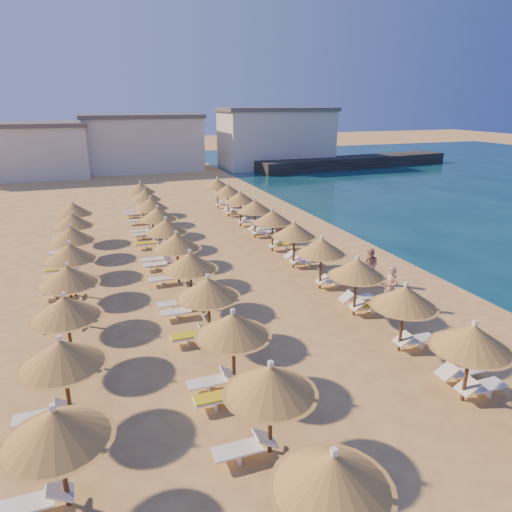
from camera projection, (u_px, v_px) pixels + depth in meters
name	position (u px, v px, depth m)	size (l,w,h in m)	color
ground	(271.00, 313.00, 20.10)	(220.00, 220.00, 0.00)	#DEB561
jetty	(355.00, 162.00, 64.55)	(30.00, 4.00, 1.50)	black
hotel_blocks	(162.00, 143.00, 60.25)	(48.21, 11.35, 8.10)	silver
parasol_row_east	(307.00, 238.00, 23.51)	(2.48, 37.61, 2.75)	brown
parasol_row_west	(183.00, 252.00, 21.43)	(2.48, 37.61, 2.75)	brown
parasol_row_inland	(69.00, 264.00, 19.82)	(2.48, 24.83, 2.75)	brown
loungers	(218.00, 285.00, 22.34)	(14.55, 35.69, 0.66)	white
beachgoer_a	(391.00, 287.00, 20.46)	(0.69, 0.45, 1.89)	tan
beachgoer_c	(279.00, 230.00, 29.81)	(1.02, 0.43, 1.74)	tan
beachgoer_b	(370.00, 266.00, 23.04)	(0.91, 0.71, 1.88)	tan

